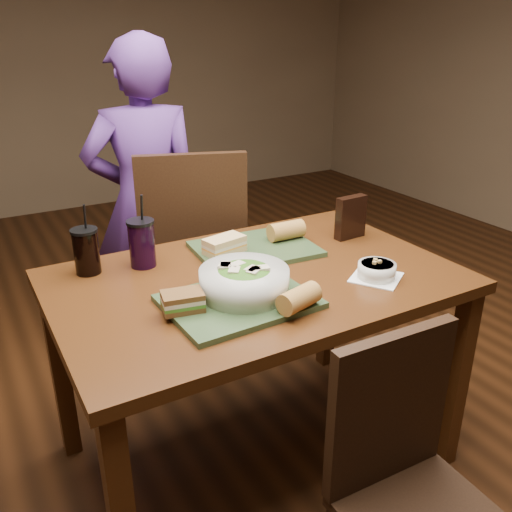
# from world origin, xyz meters

# --- Properties ---
(ground) EXTENTS (6.00, 6.00, 0.00)m
(ground) POSITION_xyz_m (0.00, 0.00, 0.00)
(ground) COLOR #381C0B
(ground) RESTS_ON ground
(dining_table) EXTENTS (1.30, 0.85, 0.75)m
(dining_table) POSITION_xyz_m (0.00, 0.00, 0.66)
(dining_table) COLOR #47240E
(dining_table) RESTS_ON ground
(chair_near) EXTENTS (0.37, 0.37, 0.84)m
(chair_near) POSITION_xyz_m (0.04, -0.70, 0.46)
(chair_near) COLOR black
(chair_near) RESTS_ON ground
(chair_far) EXTENTS (0.58, 0.59, 1.04)m
(chair_far) POSITION_xyz_m (0.03, 0.68, 0.58)
(chair_far) COLOR black
(chair_far) RESTS_ON ground
(diner) EXTENTS (0.60, 0.44, 1.49)m
(diner) POSITION_xyz_m (-0.04, 0.95, 0.75)
(diner) COLOR #522A75
(diner) RESTS_ON ground
(tray_near) EXTENTS (0.43, 0.34, 0.02)m
(tray_near) POSITION_xyz_m (-0.14, -0.15, 0.76)
(tray_near) COLOR #2F4324
(tray_near) RESTS_ON dining_table
(tray_far) EXTENTS (0.44, 0.35, 0.02)m
(tray_far) POSITION_xyz_m (0.10, 0.19, 0.76)
(tray_far) COLOR #2F4324
(tray_far) RESTS_ON dining_table
(salad_bowl) EXTENTS (0.27, 0.27, 0.09)m
(salad_bowl) POSITION_xyz_m (-0.11, -0.12, 0.81)
(salad_bowl) COLOR silver
(salad_bowl) RESTS_ON tray_near
(soup_bowl) EXTENTS (0.21, 0.21, 0.06)m
(soup_bowl) POSITION_xyz_m (0.33, -0.21, 0.78)
(soup_bowl) COLOR white
(soup_bowl) RESTS_ON dining_table
(sandwich_near) EXTENTS (0.13, 0.10, 0.05)m
(sandwich_near) POSITION_xyz_m (-0.31, -0.13, 0.80)
(sandwich_near) COLOR #593819
(sandwich_near) RESTS_ON tray_near
(sandwich_far) EXTENTS (0.16, 0.11, 0.06)m
(sandwich_far) POSITION_xyz_m (-0.02, 0.19, 0.80)
(sandwich_far) COLOR tan
(sandwich_far) RESTS_ON tray_far
(baguette_near) EXTENTS (0.14, 0.10, 0.06)m
(baguette_near) POSITION_xyz_m (-0.02, -0.29, 0.80)
(baguette_near) COLOR #AD7533
(baguette_near) RESTS_ON tray_near
(baguette_far) EXTENTS (0.14, 0.07, 0.07)m
(baguette_far) POSITION_xyz_m (0.24, 0.19, 0.80)
(baguette_far) COLOR #AD7533
(baguette_far) RESTS_ON tray_far
(cup_cola) EXTENTS (0.09, 0.09, 0.24)m
(cup_cola) POSITION_xyz_m (-0.47, 0.30, 0.83)
(cup_cola) COLOR black
(cup_cola) RESTS_ON dining_table
(cup_berry) EXTENTS (0.09, 0.09, 0.25)m
(cup_berry) POSITION_xyz_m (-0.29, 0.26, 0.83)
(cup_berry) COLOR black
(cup_berry) RESTS_ON dining_table
(chip_bag) EXTENTS (0.13, 0.05, 0.16)m
(chip_bag) POSITION_xyz_m (0.49, 0.13, 0.83)
(chip_bag) COLOR black
(chip_bag) RESTS_ON dining_table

